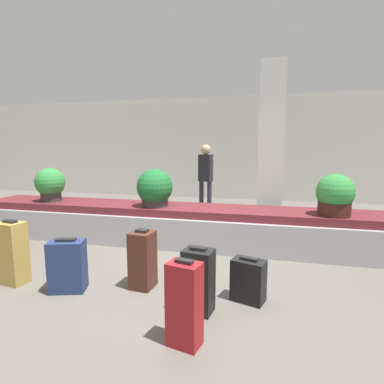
% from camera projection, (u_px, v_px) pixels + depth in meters
% --- Properties ---
extents(ground_plane, '(18.00, 18.00, 0.00)m').
position_uv_depth(ground_plane, '(164.00, 280.00, 3.70)').
color(ground_plane, '#59544C').
extents(back_wall, '(18.00, 0.06, 3.20)m').
position_uv_depth(back_wall, '(227.00, 148.00, 9.45)').
color(back_wall, beige).
rests_on(back_wall, ground_plane).
extents(carousel, '(8.10, 0.98, 0.64)m').
position_uv_depth(carousel, '(192.00, 226.00, 5.08)').
color(carousel, '#9E9EA3').
rests_on(carousel, ground_plane).
extents(pillar, '(0.46, 0.46, 3.20)m').
position_uv_depth(pillar, '(271.00, 149.00, 5.71)').
color(pillar, silver).
rests_on(pillar, ground_plane).
extents(suitcase_0, '(0.44, 0.34, 0.61)m').
position_uv_depth(suitcase_0, '(67.00, 266.00, 3.38)').
color(suitcase_0, navy).
rests_on(suitcase_0, ground_plane).
extents(suitcase_1, '(0.32, 0.26, 0.78)m').
position_uv_depth(suitcase_1, '(13.00, 253.00, 3.55)').
color(suitcase_1, '#A3843D').
rests_on(suitcase_1, ground_plane).
extents(suitcase_2, '(0.27, 0.29, 0.69)m').
position_uv_depth(suitcase_2, '(143.00, 260.00, 3.46)').
color(suitcase_2, '#472319').
rests_on(suitcase_2, ground_plane).
extents(suitcase_3, '(0.39, 0.30, 0.48)m').
position_uv_depth(suitcase_3, '(248.00, 280.00, 3.16)').
color(suitcase_3, black).
rests_on(suitcase_3, ground_plane).
extents(suitcase_4, '(0.30, 0.24, 0.74)m').
position_uv_depth(suitcase_4, '(184.00, 304.00, 2.43)').
color(suitcase_4, maroon).
rests_on(suitcase_4, ground_plane).
extents(suitcase_5, '(0.32, 0.26, 0.67)m').
position_uv_depth(suitcase_5, '(198.00, 281.00, 2.94)').
color(suitcase_5, black).
rests_on(suitcase_5, ground_plane).
extents(potted_plant_0, '(0.53, 0.53, 0.62)m').
position_uv_depth(potted_plant_0, '(50.00, 184.00, 5.54)').
color(potted_plant_0, '#2D2D2D').
rests_on(potted_plant_0, carousel).
extents(potted_plant_1, '(0.60, 0.60, 0.63)m').
position_uv_depth(potted_plant_1, '(155.00, 189.00, 5.04)').
color(potted_plant_1, '#2D2D2D').
rests_on(potted_plant_1, carousel).
extents(potted_plant_2, '(0.53, 0.53, 0.61)m').
position_uv_depth(potted_plant_2, '(335.00, 196.00, 4.35)').
color(potted_plant_2, '#381914').
rests_on(potted_plant_2, carousel).
extents(traveler_0, '(0.36, 0.28, 1.70)m').
position_uv_depth(traveler_0, '(206.00, 173.00, 7.24)').
color(traveler_0, '#282833').
rests_on(traveler_0, ground_plane).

